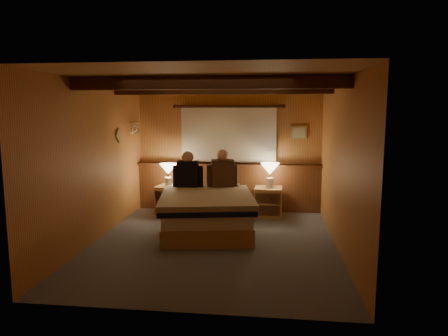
% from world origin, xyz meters
% --- Properties ---
extents(floor, '(4.20, 4.20, 0.00)m').
position_xyz_m(floor, '(0.00, 0.00, 0.00)').
color(floor, slate).
rests_on(floor, ground).
extents(ceiling, '(4.20, 4.20, 0.00)m').
position_xyz_m(ceiling, '(0.00, 0.00, 2.40)').
color(ceiling, '#B48643').
rests_on(ceiling, wall_back).
extents(wall_back, '(3.60, 0.00, 3.60)m').
position_xyz_m(wall_back, '(0.00, 2.10, 1.20)').
color(wall_back, '#CC8949').
rests_on(wall_back, floor).
extents(wall_left, '(0.00, 4.20, 4.20)m').
position_xyz_m(wall_left, '(-1.80, 0.00, 1.20)').
color(wall_left, '#CC8949').
rests_on(wall_left, floor).
extents(wall_right, '(0.00, 4.20, 4.20)m').
position_xyz_m(wall_right, '(1.80, 0.00, 1.20)').
color(wall_right, '#CC8949').
rests_on(wall_right, floor).
extents(wall_front, '(3.60, 0.00, 3.60)m').
position_xyz_m(wall_front, '(0.00, -2.10, 1.20)').
color(wall_front, '#CC8949').
rests_on(wall_front, floor).
extents(wainscot, '(3.60, 0.23, 0.94)m').
position_xyz_m(wainscot, '(0.00, 2.04, 0.49)').
color(wainscot, brown).
rests_on(wainscot, wall_back).
extents(curtain_window, '(2.18, 0.09, 1.11)m').
position_xyz_m(curtain_window, '(0.00, 2.03, 1.52)').
color(curtain_window, '#3E220F').
rests_on(curtain_window, wall_back).
extents(ceiling_beams, '(3.60, 1.65, 0.16)m').
position_xyz_m(ceiling_beams, '(0.00, 0.15, 2.31)').
color(ceiling_beams, '#3E220F').
rests_on(ceiling_beams, ceiling).
extents(coat_rail, '(0.05, 0.55, 0.24)m').
position_xyz_m(coat_rail, '(-1.72, 1.58, 1.67)').
color(coat_rail, white).
rests_on(coat_rail, wall_left).
extents(framed_print, '(0.30, 0.04, 0.25)m').
position_xyz_m(framed_print, '(1.35, 2.08, 1.55)').
color(framed_print, tan).
rests_on(framed_print, wall_back).
extents(bed, '(1.72, 2.06, 0.63)m').
position_xyz_m(bed, '(-0.20, 0.58, 0.33)').
color(bed, tan).
rests_on(bed, floor).
extents(nightstand_left, '(0.56, 0.52, 0.55)m').
position_xyz_m(nightstand_left, '(-1.06, 1.60, 0.28)').
color(nightstand_left, tan).
rests_on(nightstand_left, floor).
extents(nightstand_right, '(0.52, 0.48, 0.55)m').
position_xyz_m(nightstand_right, '(0.79, 1.64, 0.28)').
color(nightstand_right, tan).
rests_on(nightstand_right, floor).
extents(lamp_left, '(0.33, 0.33, 0.43)m').
position_xyz_m(lamp_left, '(-1.10, 1.58, 0.85)').
color(lamp_left, white).
rests_on(lamp_left, nightstand_left).
extents(lamp_right, '(0.35, 0.35, 0.46)m').
position_xyz_m(lamp_right, '(0.81, 1.67, 0.87)').
color(lamp_right, white).
rests_on(lamp_right, nightstand_right).
extents(person_left, '(0.54, 0.23, 0.66)m').
position_xyz_m(person_left, '(-0.63, 1.14, 0.89)').
color(person_left, black).
rests_on(person_left, bed).
extents(person_right, '(0.55, 0.30, 0.68)m').
position_xyz_m(person_right, '(-0.02, 1.23, 0.90)').
color(person_right, '#462C1C').
rests_on(person_right, bed).
extents(duffel_bag, '(0.49, 0.33, 0.33)m').
position_xyz_m(duffel_bag, '(-0.83, 1.39, 0.14)').
color(duffel_bag, black).
rests_on(duffel_bag, floor).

